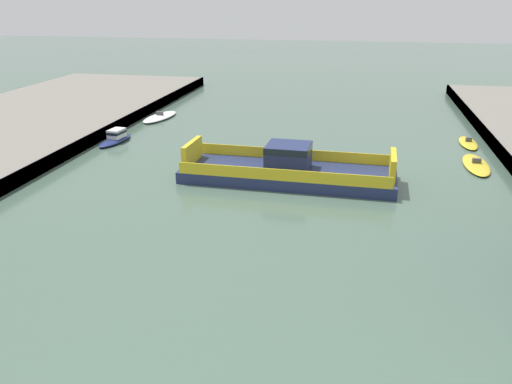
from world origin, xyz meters
name	(u,v)px	position (x,y,z in m)	size (l,w,h in m)	color
chain_ferry	(288,169)	(1.39, 36.18, 1.10)	(20.82, 7.58, 3.62)	navy
moored_boat_near_left	(116,138)	(-21.32, 45.98, 0.59)	(2.76, 6.63, 1.57)	navy
moored_boat_mid_left	(160,117)	(-20.74, 59.37, 0.27)	(4.00, 8.68, 1.02)	white
moored_boat_far_right	(468,143)	(21.01, 53.29, 0.20)	(2.03, 6.34, 0.88)	yellow
moored_boat_upstream_b	(476,165)	(20.31, 44.34, 0.21)	(2.64, 8.02, 0.90)	yellow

